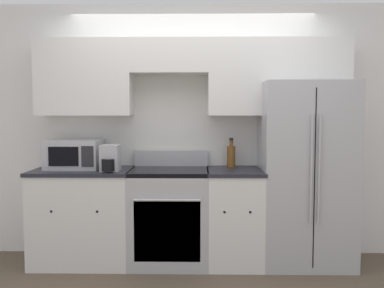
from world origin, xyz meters
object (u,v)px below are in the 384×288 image
Objects in this scene: bottle at (231,155)px; microwave at (75,154)px; refrigerator at (304,173)px; oven_range at (169,216)px.

microwave is at bearing -174.70° from bottle.
refrigerator is at bearing 0.08° from microwave.
microwave is at bearing -179.92° from refrigerator.
refrigerator reaches higher than bottle.
microwave is 1.57m from bottle.
oven_range is 1.12m from microwave.
refrigerator is at bearing 3.06° from oven_range.
oven_range is 0.61× the size of refrigerator.
refrigerator is 5.99× the size of bottle.
microwave reaches higher than oven_range.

